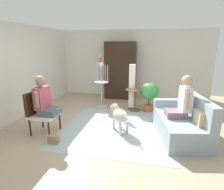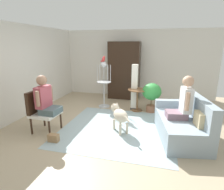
{
  "view_description": "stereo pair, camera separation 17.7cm",
  "coord_description": "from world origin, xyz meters",
  "px_view_note": "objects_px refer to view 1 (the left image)",
  "views": [
    {
      "loc": [
        0.81,
        -4.07,
        1.96
      ],
      "look_at": [
        -0.02,
        -0.2,
        0.89
      ],
      "focal_mm": 29.92,
      "sensor_mm": 36.0,
      "label": 1
    },
    {
      "loc": [
        0.98,
        -4.03,
        1.96
      ],
      "look_at": [
        -0.02,
        -0.2,
        0.89
      ],
      "focal_mm": 29.92,
      "sensor_mm": 36.0,
      "label": 2
    }
  ],
  "objects_px": {
    "parrot": "(101,59)",
    "armoire_cabinet": "(121,71)",
    "dog": "(119,115)",
    "potted_plant": "(149,93)",
    "person_on_armchair": "(44,99)",
    "round_end_table": "(135,96)",
    "armchair": "(39,109)",
    "bird_cage_stand": "(101,82)",
    "column_lamp": "(132,87)",
    "handbag": "(54,139)",
    "couch": "(182,122)",
    "person_on_couch": "(183,100)"
  },
  "relations": [
    {
      "from": "armoire_cabinet",
      "to": "person_on_armchair",
      "type": "bearing_deg",
      "value": -109.51
    },
    {
      "from": "parrot",
      "to": "armoire_cabinet",
      "type": "xyz_separation_m",
      "value": [
        0.42,
        1.22,
        -0.5
      ]
    },
    {
      "from": "potted_plant",
      "to": "person_on_armchair",
      "type": "bearing_deg",
      "value": -139.4
    },
    {
      "from": "round_end_table",
      "to": "armoire_cabinet",
      "type": "height_order",
      "value": "armoire_cabinet"
    },
    {
      "from": "dog",
      "to": "bird_cage_stand",
      "type": "distance_m",
      "value": 1.87
    },
    {
      "from": "armchair",
      "to": "parrot",
      "type": "relative_size",
      "value": 5.41
    },
    {
      "from": "armchair",
      "to": "bird_cage_stand",
      "type": "height_order",
      "value": "bird_cage_stand"
    },
    {
      "from": "handbag",
      "to": "armchair",
      "type": "bearing_deg",
      "value": 142.75
    },
    {
      "from": "dog",
      "to": "potted_plant",
      "type": "height_order",
      "value": "potted_plant"
    },
    {
      "from": "potted_plant",
      "to": "armoire_cabinet",
      "type": "distance_m",
      "value": 1.79
    },
    {
      "from": "armoire_cabinet",
      "to": "couch",
      "type": "bearing_deg",
      "value": -56.45
    },
    {
      "from": "person_on_couch",
      "to": "parrot",
      "type": "bearing_deg",
      "value": 144.5
    },
    {
      "from": "couch",
      "to": "bird_cage_stand",
      "type": "relative_size",
      "value": 1.2
    },
    {
      "from": "bird_cage_stand",
      "to": "potted_plant",
      "type": "bearing_deg",
      "value": -4.54
    },
    {
      "from": "person_on_armchair",
      "to": "bird_cage_stand",
      "type": "xyz_separation_m",
      "value": [
        0.74,
        2.05,
        0.01
      ]
    },
    {
      "from": "person_on_armchair",
      "to": "potted_plant",
      "type": "height_order",
      "value": "person_on_armchair"
    },
    {
      "from": "round_end_table",
      "to": "parrot",
      "type": "bearing_deg",
      "value": 173.46
    },
    {
      "from": "dog",
      "to": "column_lamp",
      "type": "xyz_separation_m",
      "value": [
        0.11,
        1.62,
        0.29
      ]
    },
    {
      "from": "round_end_table",
      "to": "handbag",
      "type": "bearing_deg",
      "value": -121.73
    },
    {
      "from": "armchair",
      "to": "bird_cage_stand",
      "type": "xyz_separation_m",
      "value": [
        0.9,
        2.04,
        0.26
      ]
    },
    {
      "from": "dog",
      "to": "bird_cage_stand",
      "type": "bearing_deg",
      "value": 118.31
    },
    {
      "from": "dog",
      "to": "parrot",
      "type": "distance_m",
      "value": 2.15
    },
    {
      "from": "person_on_armchair",
      "to": "potted_plant",
      "type": "bearing_deg",
      "value": 40.6
    },
    {
      "from": "couch",
      "to": "person_on_couch",
      "type": "relative_size",
      "value": 1.92
    },
    {
      "from": "couch",
      "to": "parrot",
      "type": "distance_m",
      "value": 3.0
    },
    {
      "from": "armchair",
      "to": "person_on_couch",
      "type": "relative_size",
      "value": 1.06
    },
    {
      "from": "couch",
      "to": "armchair",
      "type": "xyz_separation_m",
      "value": [
        -3.16,
        -0.49,
        0.23
      ]
    },
    {
      "from": "round_end_table",
      "to": "dog",
      "type": "distance_m",
      "value": 1.5
    },
    {
      "from": "parrot",
      "to": "potted_plant",
      "type": "relative_size",
      "value": 0.2
    },
    {
      "from": "armchair",
      "to": "handbag",
      "type": "bearing_deg",
      "value": -37.25
    },
    {
      "from": "person_on_armchair",
      "to": "dog",
      "type": "relative_size",
      "value": 1.25
    },
    {
      "from": "dog",
      "to": "potted_plant",
      "type": "relative_size",
      "value": 0.79
    },
    {
      "from": "potted_plant",
      "to": "round_end_table",
      "type": "bearing_deg",
      "value": -179.19
    },
    {
      "from": "person_on_armchair",
      "to": "handbag",
      "type": "relative_size",
      "value": 3.96
    },
    {
      "from": "person_on_couch",
      "to": "person_on_armchair",
      "type": "height_order",
      "value": "person_on_couch"
    },
    {
      "from": "parrot",
      "to": "potted_plant",
      "type": "distance_m",
      "value": 1.79
    },
    {
      "from": "couch",
      "to": "person_on_couch",
      "type": "distance_m",
      "value": 0.51
    },
    {
      "from": "armchair",
      "to": "potted_plant",
      "type": "bearing_deg",
      "value": 38.67
    },
    {
      "from": "round_end_table",
      "to": "column_lamp",
      "type": "xyz_separation_m",
      "value": [
        -0.11,
        0.14,
        0.23
      ]
    },
    {
      "from": "armoire_cabinet",
      "to": "handbag",
      "type": "bearing_deg",
      "value": -101.78
    },
    {
      "from": "round_end_table",
      "to": "parrot",
      "type": "height_order",
      "value": "parrot"
    },
    {
      "from": "potted_plant",
      "to": "handbag",
      "type": "relative_size",
      "value": 4.0
    },
    {
      "from": "armchair",
      "to": "potted_plant",
      "type": "relative_size",
      "value": 1.09
    },
    {
      "from": "parrot",
      "to": "armoire_cabinet",
      "type": "relative_size",
      "value": 0.09
    },
    {
      "from": "armchair",
      "to": "bird_cage_stand",
      "type": "distance_m",
      "value": 2.25
    },
    {
      "from": "dog",
      "to": "potted_plant",
      "type": "distance_m",
      "value": 1.63
    },
    {
      "from": "person_on_couch",
      "to": "bird_cage_stand",
      "type": "relative_size",
      "value": 0.63
    },
    {
      "from": "person_on_couch",
      "to": "handbag",
      "type": "height_order",
      "value": "person_on_couch"
    },
    {
      "from": "couch",
      "to": "person_on_armchair",
      "type": "height_order",
      "value": "person_on_armchair"
    },
    {
      "from": "person_on_armchair",
      "to": "potted_plant",
      "type": "distance_m",
      "value": 2.97
    }
  ]
}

